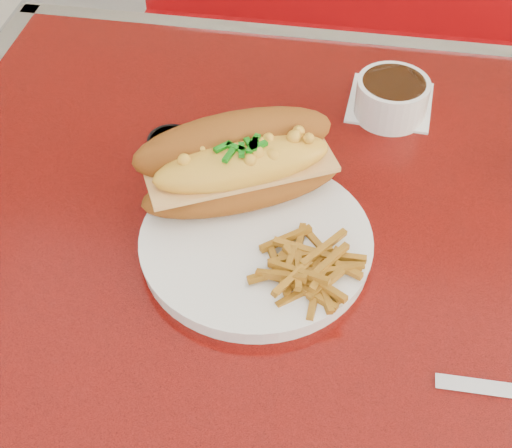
% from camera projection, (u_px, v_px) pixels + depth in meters
% --- Properties ---
extents(diner_table, '(1.23, 0.83, 0.77)m').
position_uv_depth(diner_table, '(383.00, 323.00, 0.92)').
color(diner_table, red).
rests_on(diner_table, ground).
extents(booth_bench_far, '(1.20, 0.51, 0.90)m').
position_uv_depth(booth_bench_far, '(381.00, 125.00, 1.70)').
color(booth_bench_far, '#9B0A0E').
rests_on(booth_bench_far, ground).
extents(dinner_plate, '(0.33, 0.33, 0.02)m').
position_uv_depth(dinner_plate, '(256.00, 243.00, 0.78)').
color(dinner_plate, white).
rests_on(dinner_plate, diner_table).
extents(mac_hoagie, '(0.26, 0.20, 0.10)m').
position_uv_depth(mac_hoagie, '(239.00, 163.00, 0.79)').
color(mac_hoagie, '#924F17').
rests_on(mac_hoagie, dinner_plate).
extents(fries_pile, '(0.12, 0.12, 0.03)m').
position_uv_depth(fries_pile, '(302.00, 259.00, 0.74)').
color(fries_pile, '#BC7E20').
rests_on(fries_pile, dinner_plate).
extents(fork, '(0.07, 0.13, 0.00)m').
position_uv_depth(fork, '(299.00, 254.00, 0.76)').
color(fork, '#B8B8BD').
rests_on(fork, dinner_plate).
extents(gravy_ramekin, '(0.10, 0.10, 0.05)m').
position_uv_depth(gravy_ramekin, '(392.00, 97.00, 0.93)').
color(gravy_ramekin, white).
rests_on(gravy_ramekin, diner_table).
extents(sauce_cup_left, '(0.07, 0.07, 0.03)m').
position_uv_depth(sauce_cup_left, '(171.00, 147.00, 0.88)').
color(sauce_cup_left, black).
rests_on(sauce_cup_left, diner_table).
extents(paper_napkin, '(0.12, 0.12, 0.00)m').
position_uv_depth(paper_napkin, '(390.00, 103.00, 0.97)').
color(paper_napkin, white).
rests_on(paper_napkin, diner_table).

